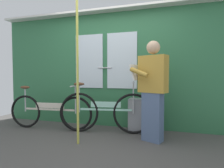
% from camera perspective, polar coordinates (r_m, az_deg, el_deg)
% --- Properties ---
extents(ground_plane, '(6.09, 3.96, 0.04)m').
position_cam_1_polar(ground_plane, '(2.76, -5.90, -19.86)').
color(ground_plane, '#474442').
extents(train_door_wall, '(5.09, 0.28, 2.34)m').
position_cam_1_polar(train_door_wall, '(3.67, 0.90, 5.52)').
color(train_door_wall, '#2D6B42').
rests_on(train_door_wall, ground_plane).
extents(bicycle_near_door, '(1.71, 0.44, 0.86)m').
position_cam_1_polar(bicycle_near_door, '(3.73, -19.19, -8.09)').
color(bicycle_near_door, black).
rests_on(bicycle_near_door, ground_plane).
extents(bicycle_leaning_behind, '(1.70, 0.44, 0.93)m').
position_cam_1_polar(bicycle_leaning_behind, '(3.29, -2.14, -8.72)').
color(bicycle_leaning_behind, black).
rests_on(bicycle_leaning_behind, ground_plane).
extents(passenger_reading_newspaper, '(0.61, 0.54, 1.58)m').
position_cam_1_polar(passenger_reading_newspaper, '(2.90, 12.60, -1.46)').
color(passenger_reading_newspaper, slate).
rests_on(passenger_reading_newspaper, ground_plane).
extents(trash_bin_by_wall, '(0.39, 0.28, 0.61)m').
position_cam_1_polar(trash_bin_by_wall, '(3.42, 8.75, -9.70)').
color(trash_bin_by_wall, gray).
rests_on(trash_bin_by_wall, ground_plane).
extents(handrail_pole, '(0.04, 0.04, 2.30)m').
position_cam_1_polar(handrail_pole, '(2.75, -10.86, 4.96)').
color(handrail_pole, '#C6C14C').
rests_on(handrail_pole, ground_plane).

